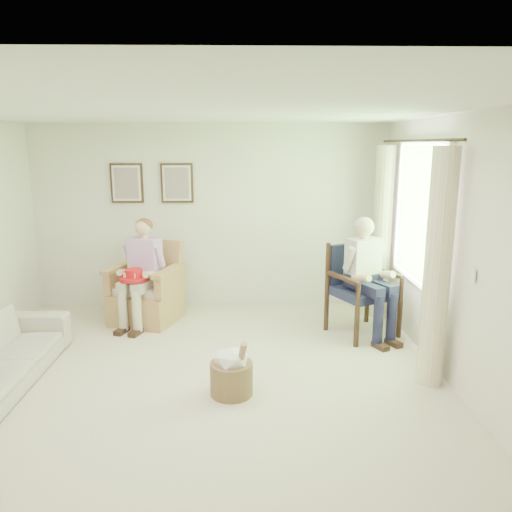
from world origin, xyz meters
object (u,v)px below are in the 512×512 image
object	(u,v)px
wicker_armchair	(147,296)
person_wicker	(143,265)
hatbox	(232,371)
red_hat	(134,276)
wood_armchair	(362,285)
person_dark	(366,269)

from	to	relation	value
wicker_armchair	person_wicker	distance (m)	0.48
hatbox	red_hat	bearing A→B (deg)	125.97
wicker_armchair	red_hat	bearing A→B (deg)	-85.59
wood_armchair	person_wicker	world-z (taller)	person_wicker
wicker_armchair	wood_armchair	bearing A→B (deg)	8.71
person_wicker	hatbox	bearing A→B (deg)	-40.40
wicker_armchair	hatbox	size ratio (longest dim) A/B	1.76
wood_armchair	person_dark	bearing A→B (deg)	-115.76
wicker_armchair	person_wicker	world-z (taller)	person_wicker
person_dark	hatbox	size ratio (longest dim) A/B	2.41
wood_armchair	wicker_armchair	bearing A→B (deg)	144.80
red_hat	wicker_armchair	bearing A→B (deg)	76.26
wicker_armchair	person_dark	bearing A→B (deg)	5.12
person_dark	person_wicker	bearing A→B (deg)	143.97
wicker_armchair	hatbox	xyz separation A→B (m)	(1.18, -2.07, -0.10)
person_dark	red_hat	xyz separation A→B (m)	(-2.85, 0.31, -0.16)
person_dark	hatbox	bearing A→B (deg)	-163.64
person_dark	red_hat	size ratio (longest dim) A/B	4.01
person_wicker	red_hat	xyz separation A→B (m)	(-0.08, -0.19, -0.09)
person_wicker	person_dark	xyz separation A→B (m)	(2.76, -0.50, 0.06)
person_wicker	red_hat	size ratio (longest dim) A/B	3.79
person_wicker	hatbox	xyz separation A→B (m)	(1.18, -1.93, -0.56)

